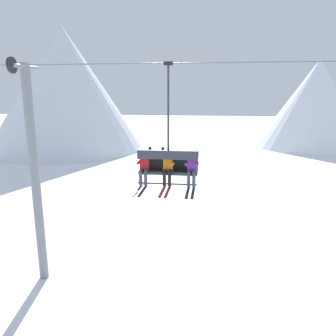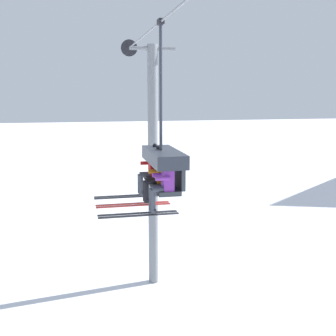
{
  "view_description": "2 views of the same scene",
  "coord_description": "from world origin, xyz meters",
  "px_view_note": "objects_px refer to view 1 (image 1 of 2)",
  "views": [
    {
      "loc": [
        0.5,
        -11.72,
        7.64
      ],
      "look_at": [
        -0.89,
        -0.96,
        5.13
      ],
      "focal_mm": 35.0,
      "sensor_mm": 36.0,
      "label": 1
    },
    {
      "loc": [
        8.43,
        -2.69,
        7.01
      ],
      "look_at": [
        -0.71,
        -0.68,
        5.36
      ],
      "focal_mm": 45.0,
      "sensor_mm": 36.0,
      "label": 2
    }
  ],
  "objects_px": {
    "skier_orange": "(168,166)",
    "skier_purple": "(192,168)",
    "chairlift_chair": "(169,156)",
    "lift_tower_near": "(34,172)",
    "skier_red": "(144,166)"
  },
  "relations": [
    {
      "from": "skier_orange",
      "to": "lift_tower_near",
      "type": "bearing_deg",
      "value": 170.29
    },
    {
      "from": "chairlift_chair",
      "to": "skier_purple",
      "type": "relative_size",
      "value": 2.36
    },
    {
      "from": "skier_purple",
      "to": "skier_red",
      "type": "bearing_deg",
      "value": 179.76
    },
    {
      "from": "chairlift_chair",
      "to": "skier_purple",
      "type": "bearing_deg",
      "value": -15.04
    },
    {
      "from": "skier_orange",
      "to": "skier_red",
      "type": "bearing_deg",
      "value": 180.0
    },
    {
      "from": "skier_orange",
      "to": "skier_purple",
      "type": "height_order",
      "value": "skier_orange"
    },
    {
      "from": "lift_tower_near",
      "to": "skier_orange",
      "type": "xyz_separation_m",
      "value": [
        5.4,
        -0.92,
        0.6
      ]
    },
    {
      "from": "lift_tower_near",
      "to": "skier_purple",
      "type": "distance_m",
      "value": 6.32
    },
    {
      "from": "chairlift_chair",
      "to": "skier_red",
      "type": "height_order",
      "value": "chairlift_chair"
    },
    {
      "from": "skier_red",
      "to": "skier_orange",
      "type": "distance_m",
      "value": 0.81
    },
    {
      "from": "lift_tower_near",
      "to": "skier_orange",
      "type": "height_order",
      "value": "lift_tower_near"
    },
    {
      "from": "lift_tower_near",
      "to": "skier_purple",
      "type": "xyz_separation_m",
      "value": [
        6.22,
        -0.93,
        0.58
      ]
    },
    {
      "from": "chairlift_chair",
      "to": "skier_orange",
      "type": "height_order",
      "value": "chairlift_chair"
    },
    {
      "from": "skier_orange",
      "to": "skier_purple",
      "type": "bearing_deg",
      "value": -0.48
    },
    {
      "from": "skier_red",
      "to": "lift_tower_near",
      "type": "bearing_deg",
      "value": 168.61
    }
  ]
}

